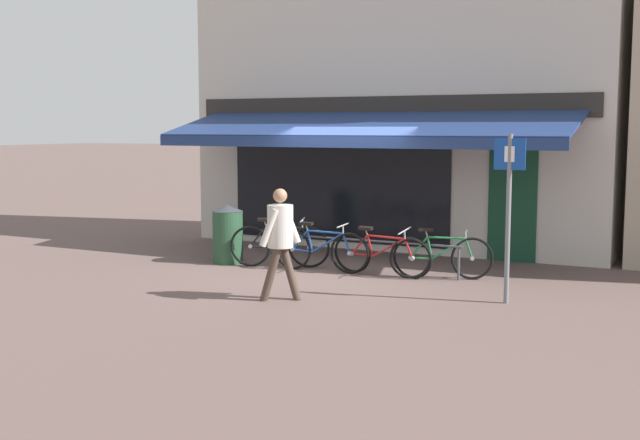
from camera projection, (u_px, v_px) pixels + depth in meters
The scene contains 10 objects.
ground_plane at pixel (323, 272), 13.90m from camera, with size 160.00×160.00×0.00m, color brown.
shop_front at pixel (409, 94), 17.10m from camera, with size 8.79×4.95×6.41m.
bike_rack_rail at pixel (360, 244), 13.86m from camera, with size 3.63×0.04×0.57m.
bicycle_black at pixel (279, 245), 14.29m from camera, with size 1.72×0.71×0.88m.
bicycle_blue at pixel (320, 250), 13.87m from camera, with size 1.79×0.52×0.85m.
bicycle_red at pixel (381, 254), 13.46m from camera, with size 1.80×0.52×0.85m.
bicycle_green at pixel (441, 256), 13.21m from camera, with size 1.62×0.81×0.85m.
pedestrian_adult at pixel (280, 233), 11.50m from camera, with size 0.55×0.67×1.64m.
litter_bin at pixel (228, 234), 14.74m from camera, with size 0.57×0.57×1.07m.
parking_sign at pixel (509, 200), 11.25m from camera, with size 0.44×0.07×2.40m.
Camera 1 is at (6.19, -12.23, 2.51)m, focal length 45.00 mm.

